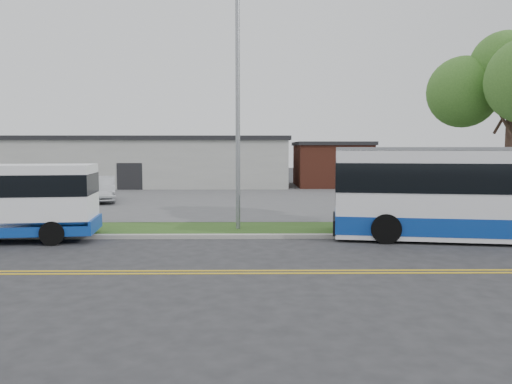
{
  "coord_description": "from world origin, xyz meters",
  "views": [
    {
      "loc": [
        3.5,
        -17.18,
        3.32
      ],
      "look_at": [
        3.72,
        2.55,
        1.6
      ],
      "focal_mm": 35.0,
      "sensor_mm": 36.0,
      "label": 1
    }
  ],
  "objects_px": {
    "transit_bus": "(504,194)",
    "pedestrian": "(51,209)",
    "parked_car_a": "(101,189)",
    "shuttle_bus": "(10,200)",
    "streetlight_near": "(238,100)",
    "tree_east": "(512,76)"
  },
  "relations": [
    {
      "from": "transit_bus",
      "to": "pedestrian",
      "type": "height_order",
      "value": "transit_bus"
    },
    {
      "from": "transit_bus",
      "to": "parked_car_a",
      "type": "distance_m",
      "value": 22.2
    },
    {
      "from": "shuttle_bus",
      "to": "parked_car_a",
      "type": "height_order",
      "value": "shuttle_bus"
    },
    {
      "from": "streetlight_near",
      "to": "shuttle_bus",
      "type": "distance_m",
      "value": 9.2
    },
    {
      "from": "shuttle_bus",
      "to": "pedestrian",
      "type": "height_order",
      "value": "shuttle_bus"
    },
    {
      "from": "transit_bus",
      "to": "pedestrian",
      "type": "distance_m",
      "value": 17.22
    },
    {
      "from": "parked_car_a",
      "to": "tree_east",
      "type": "bearing_deg",
      "value": -43.42
    },
    {
      "from": "streetlight_near",
      "to": "pedestrian",
      "type": "height_order",
      "value": "streetlight_near"
    },
    {
      "from": "streetlight_near",
      "to": "transit_bus",
      "type": "relative_size",
      "value": 0.76
    },
    {
      "from": "pedestrian",
      "to": "transit_bus",
      "type": "bearing_deg",
      "value": 168.01
    },
    {
      "from": "streetlight_near",
      "to": "parked_car_a",
      "type": "height_order",
      "value": "streetlight_near"
    },
    {
      "from": "tree_east",
      "to": "parked_car_a",
      "type": "height_order",
      "value": "tree_east"
    },
    {
      "from": "streetlight_near",
      "to": "tree_east",
      "type": "bearing_deg",
      "value": 1.42
    },
    {
      "from": "transit_bus",
      "to": "pedestrian",
      "type": "relative_size",
      "value": 7.37
    },
    {
      "from": "transit_bus",
      "to": "parked_car_a",
      "type": "xyz_separation_m",
      "value": [
        -18.27,
        12.58,
        -0.83
      ]
    },
    {
      "from": "shuttle_bus",
      "to": "pedestrian",
      "type": "relative_size",
      "value": 4.38
    },
    {
      "from": "streetlight_near",
      "to": "pedestrian",
      "type": "relative_size",
      "value": 5.63
    },
    {
      "from": "transit_bus",
      "to": "shuttle_bus",
      "type": "bearing_deg",
      "value": -170.86
    },
    {
      "from": "tree_east",
      "to": "parked_car_a",
      "type": "relative_size",
      "value": 1.78
    },
    {
      "from": "pedestrian",
      "to": "shuttle_bus",
      "type": "bearing_deg",
      "value": 63.67
    },
    {
      "from": "tree_east",
      "to": "streetlight_near",
      "type": "relative_size",
      "value": 0.88
    },
    {
      "from": "tree_east",
      "to": "parked_car_a",
      "type": "bearing_deg",
      "value": 152.56
    }
  ]
}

